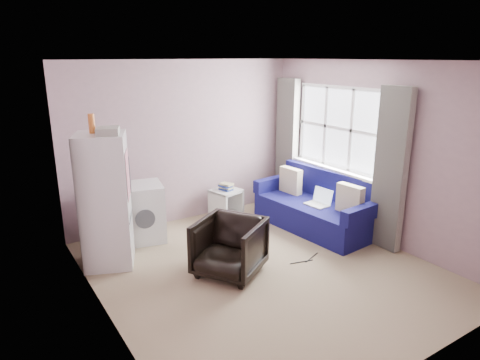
# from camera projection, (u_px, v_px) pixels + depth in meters

# --- Properties ---
(room) EXTENTS (3.84, 4.24, 2.54)m
(room) POSITION_uv_depth(u_px,v_px,m) (266.00, 172.00, 4.97)
(room) COLOR #9A8465
(room) RESTS_ON ground
(armchair) EXTENTS (0.98, 0.99, 0.76)m
(armchair) POSITION_uv_depth(u_px,v_px,m) (229.00, 245.00, 5.11)
(armchair) COLOR black
(armchair) RESTS_ON ground
(fridge) EXTENTS (0.75, 0.75, 1.90)m
(fridge) POSITION_uv_depth(u_px,v_px,m) (105.00, 200.00, 5.23)
(fridge) COLOR silver
(fridge) RESTS_ON ground
(washing_machine) EXTENTS (0.69, 0.69, 0.82)m
(washing_machine) POSITION_uv_depth(u_px,v_px,m) (142.00, 211.00, 6.06)
(washing_machine) COLOR silver
(washing_machine) RESTS_ON ground
(side_table) EXTENTS (0.51, 0.51, 0.57)m
(side_table) POSITION_uv_depth(u_px,v_px,m) (226.00, 201.00, 6.95)
(side_table) COLOR silver
(side_table) RESTS_ON ground
(sofa) EXTENTS (1.03, 1.98, 0.86)m
(sofa) POSITION_uv_depth(u_px,v_px,m) (318.00, 208.00, 6.54)
(sofa) COLOR navy
(sofa) RESTS_ON ground
(window_dressing) EXTENTS (0.17, 2.62, 2.18)m
(window_dressing) POSITION_uv_depth(u_px,v_px,m) (332.00, 154.00, 6.49)
(window_dressing) COLOR white
(window_dressing) RESTS_ON ground
(floor_cables) EXTENTS (0.51, 0.13, 0.01)m
(floor_cables) POSITION_uv_depth(u_px,v_px,m) (307.00, 260.00, 5.54)
(floor_cables) COLOR black
(floor_cables) RESTS_ON ground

